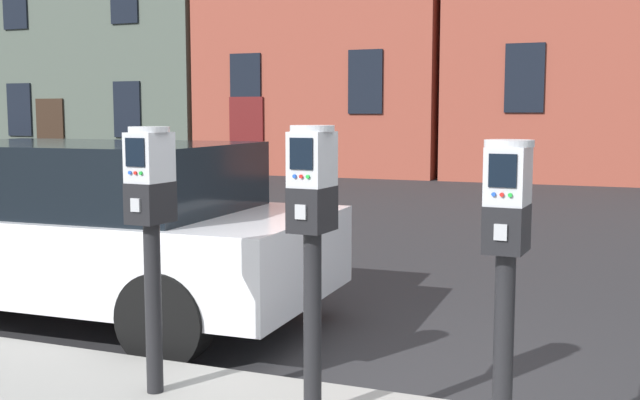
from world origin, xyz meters
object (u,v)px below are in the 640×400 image
(parking_meter_near_kerb, at_px, (151,211))
(parked_car_silver_sedan, at_px, (64,226))
(parking_meter_twin_adjacent, at_px, (312,218))
(parking_meter_end_of_row, at_px, (506,238))

(parking_meter_near_kerb, relative_size, parked_car_silver_sedan, 0.32)
(parking_meter_twin_adjacent, xyz_separation_m, parking_meter_end_of_row, (0.93, -0.00, -0.04))
(parking_meter_twin_adjacent, relative_size, parked_car_silver_sedan, 0.33)
(parking_meter_end_of_row, bearing_deg, parking_meter_near_kerb, -86.46)
(parking_meter_near_kerb, xyz_separation_m, parked_car_silver_sedan, (-1.87, 1.50, -0.39))
(parking_meter_near_kerb, height_order, parked_car_silver_sedan, parking_meter_near_kerb)
(parking_meter_near_kerb, xyz_separation_m, parking_meter_twin_adjacent, (0.93, 0.00, 0.01))
(parked_car_silver_sedan, bearing_deg, parking_meter_twin_adjacent, 150.08)
(parking_meter_near_kerb, relative_size, parking_meter_twin_adjacent, 0.99)
(parking_meter_twin_adjacent, height_order, parked_car_silver_sedan, parking_meter_twin_adjacent)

